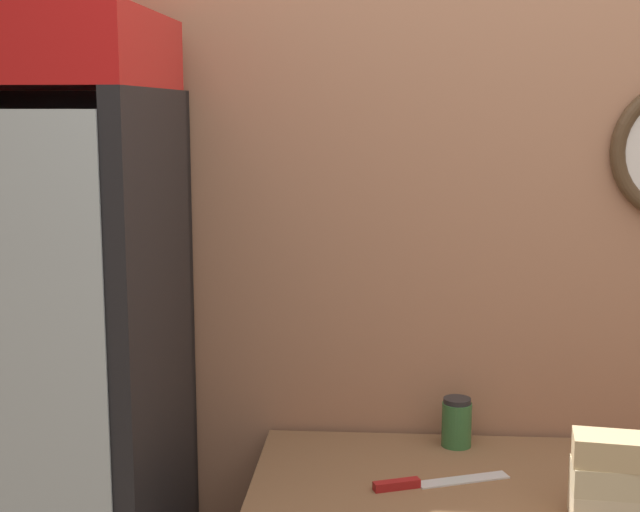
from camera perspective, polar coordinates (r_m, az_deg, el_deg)
wall_back at (r=2.62m, az=13.74°, el=-1.03°), size 5.20×0.10×2.70m
beverage_cooler at (r=2.51m, az=-18.40°, el=-7.29°), size 0.80×0.67×2.05m
sandwich_stack_bottom at (r=2.24m, az=18.44°, el=-14.95°), size 0.21×0.12×0.07m
sandwich_stack_middle at (r=2.21m, az=18.53°, el=-13.35°), size 0.21×0.12×0.07m
sandwich_stack_top at (r=2.19m, az=18.62°, el=-11.71°), size 0.22×0.13×0.07m
chefs_knife at (r=2.33m, az=6.59°, el=-14.22°), size 0.35×0.16×0.02m
condiment_jar at (r=2.57m, az=8.74°, el=-10.48°), size 0.08×0.08×0.14m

